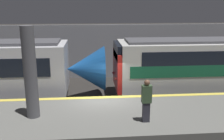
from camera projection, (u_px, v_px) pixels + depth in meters
ground_plane at (103, 115)px, 13.51m from camera, size 120.00×120.00×0.00m
platform at (105, 124)px, 11.38m from camera, size 40.00×4.17×1.04m
station_rear_barrier at (98, 51)px, 19.87m from camera, size 50.00×0.15×4.04m
support_pillar_near at (30, 73)px, 10.46m from camera, size 0.52×0.52×3.77m
person_waiting at (146, 100)px, 10.24m from camera, size 0.38×0.24×1.75m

